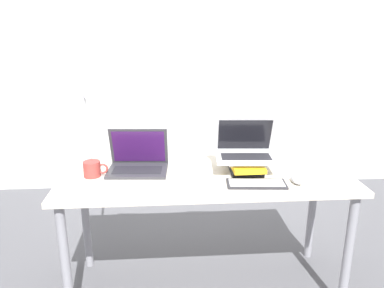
{
  "coord_description": "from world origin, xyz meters",
  "views": [
    {
      "loc": [
        -0.22,
        -1.65,
        1.54
      ],
      "look_at": [
        -0.08,
        0.32,
        0.93
      ],
      "focal_mm": 35.0,
      "sensor_mm": 36.0,
      "label": 1
    }
  ],
  "objects": [
    {
      "name": "book_stack",
      "position": [
        0.23,
        0.34,
        0.79
      ],
      "size": [
        0.22,
        0.28,
        0.08
      ],
      "color": "black",
      "rests_on": "desk"
    },
    {
      "name": "desk",
      "position": [
        0.0,
        0.32,
        0.66
      ],
      "size": [
        1.63,
        0.64,
        0.75
      ],
      "color": "beige",
      "rests_on": "ground_plane"
    },
    {
      "name": "wall_back",
      "position": [
        0.0,
        1.93,
        1.35
      ],
      "size": [
        8.0,
        0.05,
        2.7
      ],
      "color": "silver",
      "rests_on": "ground_plane"
    },
    {
      "name": "wireless_keyboard",
      "position": [
        0.25,
        0.15,
        0.75
      ],
      "size": [
        0.32,
        0.15,
        0.01
      ],
      "color": "#28282D",
      "rests_on": "desk"
    },
    {
      "name": "mouse",
      "position": [
        0.47,
        0.16,
        0.76
      ],
      "size": [
        0.06,
        0.11,
        0.04
      ],
      "color": "#B2B2B7",
      "rests_on": "desk"
    },
    {
      "name": "laptop_on_books",
      "position": [
        0.23,
        0.35,
        0.88
      ],
      "size": [
        0.35,
        0.25,
        0.23
      ],
      "color": "silver",
      "rests_on": "book_stack"
    },
    {
      "name": "desk_lamp",
      "position": [
        -0.62,
        0.48,
        1.17
      ],
      "size": [
        0.23,
        0.2,
        0.57
      ],
      "color": "silver",
      "rests_on": "desk"
    },
    {
      "name": "laptop_left",
      "position": [
        -0.39,
        0.41,
        0.8
      ],
      "size": [
        0.35,
        0.26,
        0.24
      ],
      "color": "#333338",
      "rests_on": "desk"
    },
    {
      "name": "mug",
      "position": [
        -0.63,
        0.33,
        0.79
      ],
      "size": [
        0.14,
        0.09,
        0.09
      ],
      "color": "#9E3833",
      "rests_on": "desk"
    }
  ]
}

